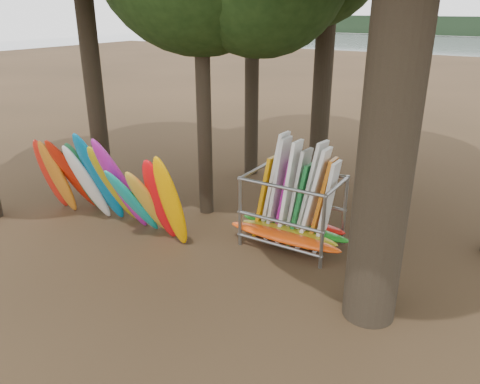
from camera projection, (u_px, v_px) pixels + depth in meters
The scene contains 3 objects.
ground at pixel (205, 263), 11.47m from camera, with size 120.00×120.00×0.00m, color #47331E.
kayak_row at pixel (108, 187), 12.84m from camera, with size 5.37×1.99×3.05m.
storage_rack at pixel (293, 212), 12.11m from camera, with size 3.11×1.53×2.91m.
Camera 1 is at (5.97, -8.09, 5.86)m, focal length 35.00 mm.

